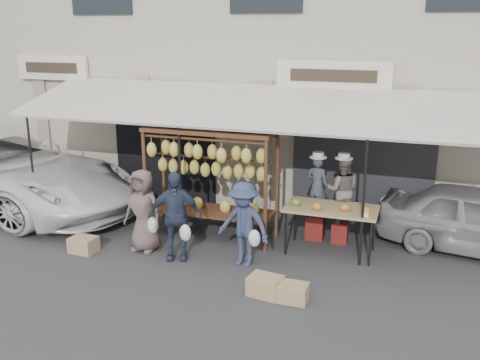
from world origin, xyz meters
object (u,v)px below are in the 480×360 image
object	(u,v)px
customer_mid	(175,216)
crate_near_b	(293,293)
produce_table	(331,210)
vendor_left	(317,186)
crate_near_a	(265,286)
banana_rack	(210,162)
crate_far	(84,245)
vendor_right	(342,190)
customer_left	(143,211)
customer_right	(244,224)

from	to	relation	value
customer_mid	crate_near_b	bearing A→B (deg)	-39.34
produce_table	vendor_left	xyz separation A→B (m)	(-0.40, 0.64, 0.24)
customer_mid	crate_near_b	xyz separation A→B (m)	(2.41, -0.86, -0.69)
vendor_left	crate_near_a	xyz separation A→B (m)	(-0.27, -2.62, -0.95)
banana_rack	customer_mid	xyz separation A→B (m)	(-0.21, -1.16, -0.74)
banana_rack	crate_near_a	world-z (taller)	banana_rack
customer_mid	crate_far	bearing A→B (deg)	170.36
vendor_left	crate_near_a	distance (m)	2.80
vendor_right	crate_far	distance (m)	5.06
produce_table	crate_far	xyz separation A→B (m)	(-4.42, -1.49, -0.72)
produce_table	customer_left	distance (m)	3.51
produce_table	customer_left	bearing A→B (deg)	-163.17
vendor_left	customer_right	size ratio (longest dim) A/B	0.79
banana_rack	produce_table	size ratio (longest dim) A/B	1.53
customer_mid	crate_far	distance (m)	1.94
customer_left	crate_near_a	world-z (taller)	customer_left
crate_near_a	crate_far	bearing A→B (deg)	172.49
crate_near_a	vendor_left	bearing A→B (deg)	84.06
vendor_left	vendor_right	distance (m)	0.51
vendor_right	crate_far	bearing A→B (deg)	16.66
produce_table	vendor_right	xyz separation A→B (m)	(0.10, 0.59, 0.22)
banana_rack	vendor_right	distance (m)	2.63
crate_near_b	crate_far	distance (m)	4.23
produce_table	crate_near_a	world-z (taller)	produce_table
vendor_left	customer_right	distance (m)	1.95
customer_right	crate_near_a	xyz separation A→B (m)	(0.70, -0.97, -0.61)
customer_left	crate_near_b	distance (m)	3.37
produce_table	customer_right	world-z (taller)	customer_right
produce_table	customer_left	size ratio (longest dim) A/B	1.07
vendor_left	vendor_right	size ratio (longest dim) A/B	0.93
produce_table	crate_far	distance (m)	4.71
crate_near_a	vendor_right	bearing A→B (deg)	73.17
banana_rack	crate_near_b	size ratio (longest dim) A/B	5.61
customer_left	crate_far	xyz separation A→B (m)	(-1.05, -0.47, -0.65)
produce_table	crate_near_b	distance (m)	2.16
banana_rack	produce_table	world-z (taller)	banana_rack
customer_mid	crate_far	world-z (taller)	customer_mid
customer_right	crate_near_a	world-z (taller)	customer_right
banana_rack	crate_far	bearing A→B (deg)	-143.51
customer_right	crate_near_b	size ratio (longest dim) A/B	3.31
vendor_left	vendor_right	xyz separation A→B (m)	(0.50, -0.05, -0.02)
produce_table	customer_right	bearing A→B (deg)	-143.62
vendor_left	customer_right	xyz separation A→B (m)	(-0.97, -1.65, -0.34)
vendor_right	customer_left	world-z (taller)	vendor_right
produce_table	crate_far	size ratio (longest dim) A/B	3.50
vendor_left	crate_far	size ratio (longest dim) A/B	2.51
vendor_right	crate_near_b	distance (m)	2.80
vendor_left	banana_rack	bearing A→B (deg)	28.78
produce_table	crate_far	world-z (taller)	produce_table
customer_right	customer_left	bearing A→B (deg)	-169.73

